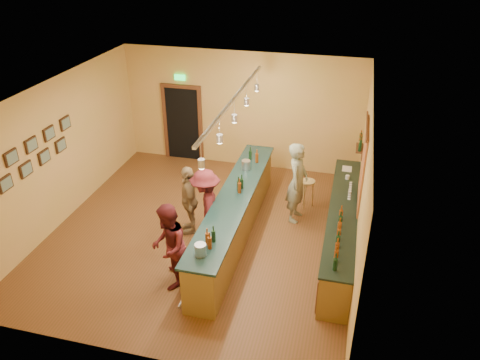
% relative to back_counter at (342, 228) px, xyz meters
% --- Properties ---
extents(floor, '(7.00, 7.00, 0.00)m').
position_rel_back_counter_xyz_m(floor, '(-2.97, -0.18, -0.49)').
color(floor, brown).
rests_on(floor, ground).
extents(ceiling, '(6.50, 7.00, 0.02)m').
position_rel_back_counter_xyz_m(ceiling, '(-2.97, -0.18, 2.71)').
color(ceiling, silver).
rests_on(ceiling, wall_back).
extents(wall_back, '(6.50, 0.02, 3.20)m').
position_rel_back_counter_xyz_m(wall_back, '(-2.97, 3.32, 1.11)').
color(wall_back, gold).
rests_on(wall_back, floor).
extents(wall_front, '(6.50, 0.02, 3.20)m').
position_rel_back_counter_xyz_m(wall_front, '(-2.97, -3.68, 1.11)').
color(wall_front, gold).
rests_on(wall_front, floor).
extents(wall_left, '(0.02, 7.00, 3.20)m').
position_rel_back_counter_xyz_m(wall_left, '(-6.22, -0.18, 1.11)').
color(wall_left, gold).
rests_on(wall_left, floor).
extents(wall_right, '(0.02, 7.00, 3.20)m').
position_rel_back_counter_xyz_m(wall_right, '(0.28, -0.18, 1.11)').
color(wall_right, gold).
rests_on(wall_right, floor).
extents(doorway, '(1.15, 0.09, 2.48)m').
position_rel_back_counter_xyz_m(doorway, '(-4.67, 3.30, 0.64)').
color(doorway, black).
rests_on(doorway, wall_back).
extents(tapestry, '(0.03, 1.40, 1.60)m').
position_rel_back_counter_xyz_m(tapestry, '(0.26, 0.22, 1.36)').
color(tapestry, maroon).
rests_on(tapestry, wall_right).
extents(bottle_shelf, '(0.17, 0.55, 0.54)m').
position_rel_back_counter_xyz_m(bottle_shelf, '(0.20, 1.72, 1.18)').
color(bottle_shelf, '#553019').
rests_on(bottle_shelf, wall_right).
extents(picture_grid, '(0.06, 2.20, 0.70)m').
position_rel_back_counter_xyz_m(picture_grid, '(-6.18, -0.93, 1.46)').
color(picture_grid, '#382111').
rests_on(picture_grid, wall_left).
extents(back_counter, '(0.60, 4.55, 1.27)m').
position_rel_back_counter_xyz_m(back_counter, '(0.00, 0.00, 0.00)').
color(back_counter, brown).
rests_on(back_counter, floor).
extents(tasting_bar, '(0.73, 5.10, 1.38)m').
position_rel_back_counter_xyz_m(tasting_bar, '(-2.24, -0.18, 0.12)').
color(tasting_bar, brown).
rests_on(tasting_bar, floor).
extents(pendant_track, '(0.11, 4.60, 0.50)m').
position_rel_back_counter_xyz_m(pendant_track, '(-2.24, -0.18, 2.50)').
color(pendant_track, silver).
rests_on(pendant_track, ceiling).
extents(bartender, '(0.52, 0.73, 1.89)m').
position_rel_back_counter_xyz_m(bartender, '(-1.07, 0.87, 0.46)').
color(bartender, gray).
rests_on(bartender, floor).
extents(customer_a, '(0.85, 0.97, 1.69)m').
position_rel_back_counter_xyz_m(customer_a, '(-3.03, -1.93, 0.36)').
color(customer_a, '#59191E').
rests_on(customer_a, floor).
extents(customer_b, '(0.72, 1.01, 1.59)m').
position_rel_back_counter_xyz_m(customer_b, '(-3.26, -0.19, 0.31)').
color(customer_b, '#997A51').
rests_on(customer_b, floor).
extents(customer_c, '(0.89, 1.21, 1.69)m').
position_rel_back_counter_xyz_m(customer_c, '(-2.79, -0.47, 0.36)').
color(customer_c, '#59191E').
rests_on(customer_c, floor).
extents(bar_stool, '(0.34, 0.34, 0.70)m').
position_rel_back_counter_xyz_m(bar_stool, '(-0.88, 1.47, 0.06)').
color(bar_stool, tan).
rests_on(bar_stool, floor).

